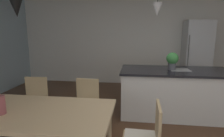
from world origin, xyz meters
name	(u,v)px	position (x,y,z in m)	size (l,w,h in m)	color
wall_back_kitchen	(152,41)	(0.00, 3.26, 1.35)	(10.00, 0.12, 2.70)	white
dining_table	(28,115)	(-1.69, -0.68, 0.67)	(1.95, 0.95, 0.73)	#D1B284
chair_far_left	(34,102)	(-2.13, 0.17, 0.47)	(0.42, 0.42, 0.87)	tan
chair_far_right	(85,105)	(-1.25, 0.17, 0.47)	(0.43, 0.43, 0.87)	tan
kitchen_island	(174,92)	(0.30, 1.06, 0.46)	(2.10, 0.97, 0.91)	silver
refrigerator	(196,56)	(1.21, 2.86, 0.97)	(0.69, 0.67, 1.93)	silver
pendant_over_table	(16,6)	(-1.78, -0.57, 1.89)	(0.17, 0.17, 0.92)	black
pendant_over_island_main	(157,10)	(-0.10, 1.06, 2.02)	(0.18, 0.18, 0.81)	black
potted_plant_on_island	(172,60)	(0.22, 1.06, 1.09)	(0.23, 0.23, 0.34)	#4C4C51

